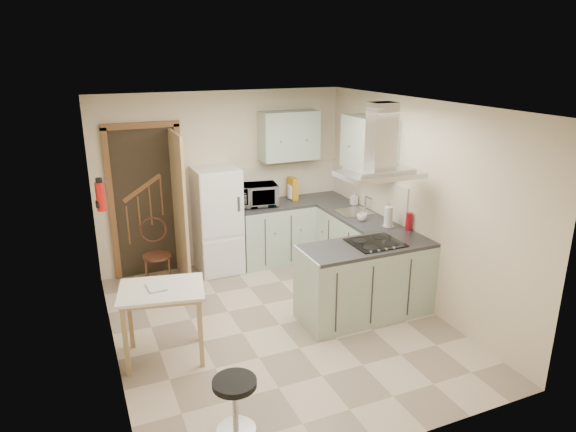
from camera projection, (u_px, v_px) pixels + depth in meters
name	position (u px, v px, depth m)	size (l,w,h in m)	color
floor	(280.00, 325.00, 5.93)	(4.20, 4.20, 0.00)	#C2B096
ceiling	(279.00, 105.00, 5.16)	(4.20, 4.20, 0.00)	silver
back_wall	(224.00, 180.00, 7.38)	(3.60, 3.60, 0.00)	beige
left_wall	(104.00, 246.00, 4.86)	(4.20, 4.20, 0.00)	beige
right_wall	(416.00, 203.00, 6.23)	(4.20, 4.20, 0.00)	beige
doorway	(147.00, 202.00, 7.00)	(1.10, 0.12, 2.10)	brown
fridge	(217.00, 220.00, 7.20)	(0.60, 0.60, 1.50)	white
counter_back	(274.00, 232.00, 7.61)	(1.08, 0.60, 0.90)	#9EB2A0
counter_right	(346.00, 239.00, 7.34)	(0.60, 1.95, 0.90)	#9EB2A0
splashback	(285.00, 180.00, 7.76)	(1.68, 0.02, 0.50)	beige
wall_cabinet_back	(289.00, 136.00, 7.40)	(0.85, 0.35, 0.70)	#9EB2A0
wall_cabinet_right	(369.00, 144.00, 6.72)	(0.35, 0.90, 0.70)	#9EB2A0
peninsula	(366.00, 280.00, 6.02)	(1.55, 0.65, 0.90)	#9EB2A0
hob	(375.00, 243.00, 5.92)	(0.58, 0.50, 0.01)	black
extractor_hood	(379.00, 174.00, 5.67)	(0.90, 0.55, 0.10)	silver
sink	(354.00, 212.00, 7.05)	(0.45, 0.40, 0.01)	silver
fire_extinguisher	(101.00, 197.00, 5.60)	(0.10, 0.10, 0.32)	#B2140F
drop_leaf_table	(164.00, 323.00, 5.20)	(0.83, 0.62, 0.78)	tan
bentwood_chair	(157.00, 256.00, 6.82)	(0.37, 0.37, 0.83)	#451D17
stool	(235.00, 405.00, 4.21)	(0.37, 0.37, 0.49)	black
microwave	(257.00, 195.00, 7.31)	(0.56, 0.38, 0.31)	black
kettle	(293.00, 192.00, 7.64)	(0.16, 0.16, 0.23)	white
cereal_box	(293.00, 188.00, 7.63)	(0.09, 0.22, 0.33)	#C48817
soap_bottle	(354.00, 198.00, 7.38)	(0.08, 0.08, 0.18)	#ACABB8
paper_towel	(388.00, 216.00, 6.44)	(0.11, 0.11, 0.27)	silver
cup	(362.00, 217.00, 6.68)	(0.13, 0.13, 0.10)	silver
red_bottle	(409.00, 222.00, 6.32)	(0.08, 0.08, 0.22)	#A40E1B
book	(147.00, 285.00, 5.04)	(0.17, 0.24, 0.11)	#A2364E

